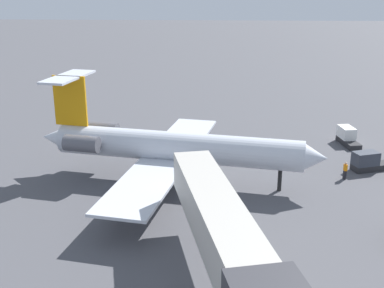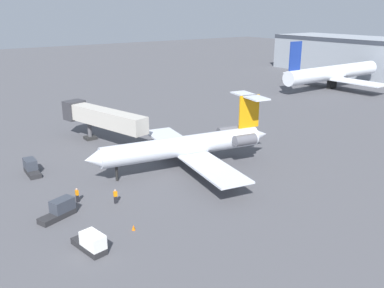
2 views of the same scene
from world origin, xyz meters
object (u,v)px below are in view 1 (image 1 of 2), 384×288
Objects in this scene: baggage_tug_trailing at (368,162)px; traffic_cone_near at (305,144)px; jet_bridge at (225,236)px; baggage_tug_lead at (347,137)px; ground_crew_loader at (345,170)px; regional_jet at (168,146)px; ground_crew_marshaller at (304,159)px.

baggage_tug_trailing reaches higher than traffic_cone_near.
jet_bridge is 33.10m from baggage_tug_lead.
traffic_cone_near is at bearing 12.69° from ground_crew_loader.
regional_jet reaches higher than traffic_cone_near.
jet_bridge is at bearing 159.86° from ground_crew_marshaller.
ground_crew_marshaller is 6.20m from baggage_tug_trailing.
jet_bridge is 23.68m from ground_crew_marshaller.
jet_bridge is at bearing 149.14° from ground_crew_loader.
baggage_tug_trailing reaches higher than ground_crew_loader.
regional_jet is 6.39× the size of baggage_tug_lead.
traffic_cone_near is (-1.15, 4.90, -0.56)m from baggage_tug_lead.
ground_crew_marshaller is at bearing 169.10° from traffic_cone_near.
baggage_tug_trailing is (-0.44, -6.18, -0.02)m from ground_crew_marshaller.
baggage_tug_lead is (11.75, -19.17, -2.54)m from regional_jet.
baggage_tug_trailing is at bearing -49.43° from ground_crew_loader.
baggage_tug_lead is (29.68, -14.23, -3.51)m from jet_bridge.
traffic_cone_near is (9.39, 2.11, -0.58)m from ground_crew_loader.
jet_bridge is at bearing 154.39° from baggage_tug_lead.
regional_jet is 15.79× the size of ground_crew_loader.
baggage_tug_lead is (10.54, -2.79, -0.02)m from ground_crew_loader.
ground_crew_marshaller is at bearing -20.14° from jet_bridge.
ground_crew_loader is at bearing -130.12° from ground_crew_marshaller.
jet_bridge is at bearing 161.90° from traffic_cone_near.
baggage_tug_lead is at bearing -76.76° from traffic_cone_near.
regional_jet is at bearing 94.23° from ground_crew_loader.
ground_crew_marshaller is (4.05, -13.01, -2.52)m from regional_jet.
ground_crew_loader is (1.21, -16.38, -2.52)m from regional_jet.
baggage_tug_trailing is (3.61, -19.19, -2.54)m from regional_jet.
traffic_cone_near is at bearing 35.17° from baggage_tug_trailing.
baggage_tug_trailing is at bearing -79.33° from regional_jet.
ground_crew_loader is 0.40× the size of baggage_tug_lead.
baggage_tug_lead reaches higher than traffic_cone_near.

